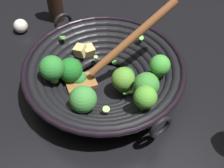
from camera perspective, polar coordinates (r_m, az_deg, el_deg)
ground_plane at (r=0.73m, az=-1.47°, el=-0.57°), size 4.00×4.00×0.00m
wok at (r=0.69m, az=-1.57°, el=2.17°), size 0.40×0.38×0.22m
garlic_bulb at (r=0.92m, az=-17.54°, el=10.84°), size 0.04×0.04×0.04m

